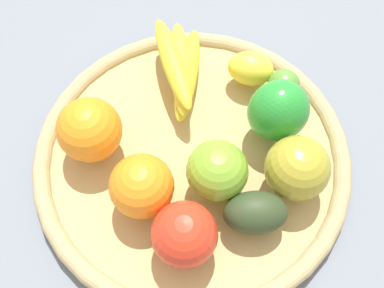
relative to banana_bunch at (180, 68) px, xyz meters
The scene contains 12 objects.
ground_plane 0.13m from the banana_bunch, 168.11° to the right, with size 2.40×2.40×0.00m, color slate.
basket 0.12m from the banana_bunch, 168.11° to the right, with size 0.42×0.42×0.03m.
banana_bunch is the anchor object (origin of this frame).
apple_0 0.21m from the banana_bunch, 134.33° to the right, with size 0.08×0.08×0.08m, color #A4982D.
apple_1 0.24m from the banana_bunch, behind, with size 0.08×0.08×0.08m, color red.
orange_1 0.16m from the banana_bunch, 138.69° to the left, with size 0.08×0.08×0.08m, color orange.
lime_0 0.14m from the banana_bunch, 96.48° to the right, with size 0.04×0.04×0.04m, color #568F34.
apple_2 0.17m from the banana_bunch, 160.10° to the right, with size 0.08×0.08×0.08m, color #78AC2E.
orange_0 0.19m from the banana_bunch, behind, with size 0.08×0.08×0.08m, color orange.
lemon_0 0.10m from the banana_bunch, 84.92° to the right, with size 0.06×0.05×0.05m, color yellow.
bell_pepper 0.15m from the banana_bunch, 119.24° to the right, with size 0.08×0.07×0.09m, color green.
avocado 0.23m from the banana_bunch, 152.81° to the right, with size 0.08×0.05×0.05m, color #2D3C20.
Camera 1 is at (-0.28, -0.02, 0.57)m, focal length 43.23 mm.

